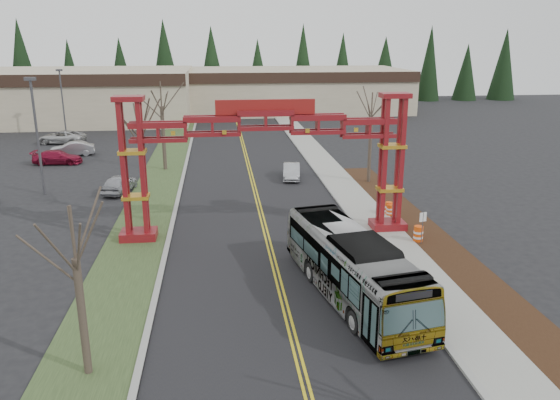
{
  "coord_description": "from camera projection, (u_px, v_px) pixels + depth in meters",
  "views": [
    {
      "loc": [
        -2.85,
        -14.81,
        12.15
      ],
      "look_at": [
        0.25,
        12.4,
        3.97
      ],
      "focal_mm": 35.0,
      "sensor_mm": 36.0,
      "label": 1
    }
  ],
  "objects": [
    {
      "name": "bare_tree_median_mid",
      "position": [
        140.0,
        130.0,
        36.08
      ],
      "size": [
        3.41,
        3.41,
        8.59
      ],
      "color": "#382D26",
      "rests_on": "ground"
    },
    {
      "name": "transit_bus",
      "position": [
        352.0,
        266.0,
        26.1
      ],
      "size": [
        4.87,
        12.07,
        3.28
      ],
      "primitive_type": "imported",
      "rotation": [
        0.0,
        0.0,
        0.18
      ],
      "color": "#A1A5A8",
      "rests_on": "ground"
    },
    {
      "name": "silver_sedan",
      "position": [
        292.0,
        171.0,
        48.68
      ],
      "size": [
        1.97,
        4.28,
        1.36
      ],
      "primitive_type": "imported",
      "rotation": [
        0.0,
        0.0,
        -0.13
      ],
      "color": "#A5A8AD",
      "rests_on": "ground"
    },
    {
      "name": "road",
      "position": [
        258.0,
        203.0,
        41.69
      ],
      "size": [
        12.0,
        110.0,
        0.02
      ],
      "primitive_type": "cube",
      "color": "black",
      "rests_on": "ground"
    },
    {
      "name": "barrel_north",
      "position": [
        389.0,
        209.0,
        38.67
      ],
      "size": [
        0.53,
        0.53,
        0.98
      ],
      "color": "#F04D0D",
      "rests_on": "ground"
    },
    {
      "name": "street_sign",
      "position": [
        423.0,
        222.0,
        32.79
      ],
      "size": [
        0.47,
        0.17,
        2.1
      ],
      "color": "#3F3F44",
      "rests_on": "ground"
    },
    {
      "name": "bare_tree_median_near",
      "position": [
        76.0,
        259.0,
        19.2
      ],
      "size": [
        2.98,
        2.98,
        6.64
      ],
      "color": "#382D26",
      "rests_on": "ground"
    },
    {
      "name": "bare_tree_right_far",
      "position": [
        371.0,
        116.0,
        45.85
      ],
      "size": [
        2.93,
        2.93,
        7.78
      ],
      "color": "#382D26",
      "rests_on": "ground"
    },
    {
      "name": "retail_building_east",
      "position": [
        292.0,
        90.0,
        94.09
      ],
      "size": [
        38.0,
        20.3,
        7.0
      ],
      "color": "tan",
      "rests_on": "ground"
    },
    {
      "name": "sidewalk_right",
      "position": [
        355.0,
        199.0,
        42.49
      ],
      "size": [
        2.6,
        110.0,
        0.14
      ],
      "primitive_type": "cube",
      "color": "gray",
      "rests_on": "ground"
    },
    {
      "name": "parked_car_far_b",
      "position": [
        62.0,
        137.0,
        64.77
      ],
      "size": [
        5.93,
        3.55,
        1.54
      ],
      "primitive_type": "imported",
      "rotation": [
        0.0,
        0.0,
        4.52
      ],
      "color": "#BEBEBE",
      "rests_on": "ground"
    },
    {
      "name": "curb_left",
      "position": [
        177.0,
        205.0,
        41.0
      ],
      "size": [
        0.3,
        110.0,
        0.15
      ],
      "primitive_type": "cube",
      "color": "#989893",
      "rests_on": "ground"
    },
    {
      "name": "bare_tree_median_far",
      "position": [
        162.0,
        107.0,
        50.44
      ],
      "size": [
        3.47,
        3.47,
        8.3
      ],
      "color": "#382D26",
      "rests_on": "ground"
    },
    {
      "name": "parked_car_near_a",
      "position": [
        119.0,
        184.0,
        44.32
      ],
      "size": [
        2.64,
        4.69,
        1.51
      ],
      "primitive_type": "imported",
      "rotation": [
        0.0,
        0.0,
        2.94
      ],
      "color": "#9C9DA3",
      "rests_on": "ground"
    },
    {
      "name": "lane_line_left",
      "position": [
        257.0,
        203.0,
        41.67
      ],
      "size": [
        0.12,
        100.0,
        0.01
      ],
      "primitive_type": "cube",
      "color": "gold",
      "rests_on": "road"
    },
    {
      "name": "retail_building_west",
      "position": [
        36.0,
        95.0,
        82.06
      ],
      "size": [
        46.0,
        22.3,
        7.5
      ],
      "color": "tan",
      "rests_on": "ground"
    },
    {
      "name": "parked_car_far_a",
      "position": [
        72.0,
        149.0,
        58.11
      ],
      "size": [
        4.76,
        2.47,
        1.5
      ],
      "primitive_type": "imported",
      "rotation": [
        0.0,
        0.0,
        4.92
      ],
      "color": "#9FA1A7",
      "rests_on": "ground"
    },
    {
      "name": "conifer_treeline",
      "position": [
        233.0,
        68.0,
        103.64
      ],
      "size": [
        116.1,
        5.6,
        13.0
      ],
      "color": "black",
      "rests_on": "ground"
    },
    {
      "name": "barrel_south",
      "position": [
        418.0,
        235.0,
        33.47
      ],
      "size": [
        0.58,
        0.58,
        1.08
      ],
      "color": "#F04D0D",
      "rests_on": "ground"
    },
    {
      "name": "parked_car_mid_a",
      "position": [
        57.0,
        157.0,
        54.34
      ],
      "size": [
        4.81,
        2.08,
        1.38
      ],
      "primitive_type": "imported",
      "rotation": [
        0.0,
        0.0,
        1.54
      ],
      "color": "maroon",
      "rests_on": "ground"
    },
    {
      "name": "light_pole_far",
      "position": [
        62.0,
        99.0,
        67.29
      ],
      "size": [
        0.73,
        0.37,
        8.45
      ],
      "color": "#3F3F44",
      "rests_on": "ground"
    },
    {
      "name": "lane_line_right",
      "position": [
        260.0,
        203.0,
        41.7
      ],
      "size": [
        0.12,
        100.0,
        0.01
      ],
      "primitive_type": "cube",
      "color": "gold",
      "rests_on": "road"
    },
    {
      "name": "curb_right",
      "position": [
        337.0,
        199.0,
        42.34
      ],
      "size": [
        0.3,
        110.0,
        0.15
      ],
      "primitive_type": "cube",
      "color": "#989893",
      "rests_on": "ground"
    },
    {
      "name": "landscape_strip",
      "position": [
        474.0,
        278.0,
        28.5
      ],
      "size": [
        2.6,
        50.0,
        0.12
      ],
      "primitive_type": "cube",
      "color": "black",
      "rests_on": "ground"
    },
    {
      "name": "grass_median",
      "position": [
        152.0,
        206.0,
        40.81
      ],
      "size": [
        4.0,
        110.0,
        0.08
      ],
      "primitive_type": "cube",
      "color": "#2C4020",
      "rests_on": "ground"
    },
    {
      "name": "gateway_arch",
      "position": [
        266.0,
        143.0,
        33.31
      ],
      "size": [
        18.2,
        1.6,
        8.9
      ],
      "color": "maroon",
      "rests_on": "ground"
    },
    {
      "name": "barrel_mid",
      "position": [
        390.0,
        211.0,
        38.39
      ],
      "size": [
        0.49,
        0.49,
        0.9
      ],
      "color": "#F04D0D",
      "rests_on": "ground"
    },
    {
      "name": "light_pole_near",
      "position": [
        36.0,
        128.0,
        42.51
      ],
      "size": [
        0.8,
        0.4,
        9.25
      ],
      "color": "#3F3F44",
      "rests_on": "ground"
    }
  ]
}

